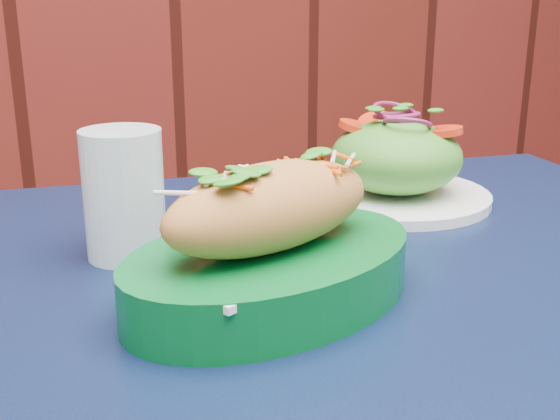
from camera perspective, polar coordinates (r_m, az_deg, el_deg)
name	(u,v)px	position (r m, az deg, el deg)	size (l,w,h in m)	color
cafe_table	(400,362)	(0.68, 9.75, -12.08)	(0.91, 0.91, 0.75)	black
banh_mi_basket	(271,247)	(0.57, -0.72, -3.04)	(0.31, 0.25, 0.12)	#045921
salad_plate	(396,164)	(0.86, 9.39, 3.69)	(0.23, 0.23, 0.11)	white
water_glass	(124,194)	(0.68, -12.57, 1.25)	(0.08, 0.08, 0.12)	silver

